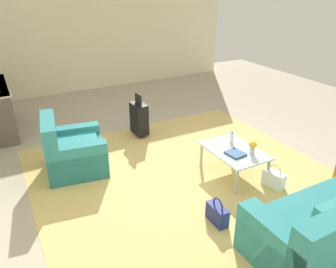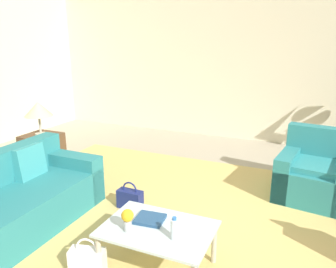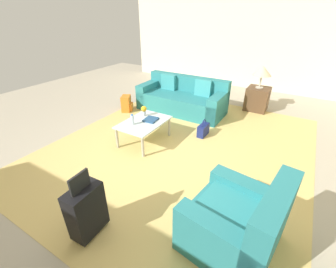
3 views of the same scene
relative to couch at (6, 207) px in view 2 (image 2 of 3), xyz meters
The scene contains 13 objects.
ground_plane 2.29m from the couch, 15.32° to the left, with size 12.00×12.00×0.00m, color #A89E89.
wall_back 5.30m from the couch, 64.82° to the left, with size 10.24×0.12×3.10m, color beige.
area_rug 1.80m from the couch, 26.70° to the left, with size 5.20×4.40×0.01m, color tan.
couch is the anchor object (origin of this frame).
armchair 3.84m from the couch, 36.22° to the left, with size 1.03×1.00×0.91m.
coffee_table 1.79m from the couch, ahead, with size 0.99×0.69×0.43m.
water_bottle 2.00m from the couch, ahead, with size 0.06×0.06×0.20m.
coffee_table_book 1.69m from the couch, ahead, with size 0.26×0.23×0.03m, color navy.
flower_vase 1.59m from the couch, ahead, with size 0.11×0.11×0.21m.
side_table 1.89m from the couch, 122.25° to the left, with size 0.53×0.53×0.58m, color #513823.
table_lamp 2.01m from the couch, 122.25° to the left, with size 0.44×0.44×0.53m.
handbag_navy 1.40m from the couch, 45.10° to the left, with size 0.32×0.15×0.36m.
handbag_white 1.26m from the couch, ahead, with size 0.35×0.22×0.36m.
Camera 2 is at (0.72, -2.83, 2.03)m, focal length 35.00 mm.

